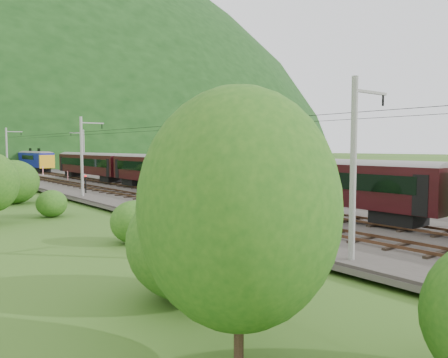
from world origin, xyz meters
TOP-DOWN VIEW (x-y plane):
  - ground at (0.00, 0.00)m, footprint 600.00×600.00m
  - railbed at (0.00, 10.00)m, footprint 14.00×220.00m
  - track_left at (-2.40, 10.00)m, footprint 2.40×220.00m
  - track_right at (2.40, 10.00)m, footprint 2.40×220.00m
  - catenary_left at (-6.12, 32.00)m, footprint 2.54×192.28m
  - catenary_right at (6.12, 32.00)m, footprint 2.54×192.28m
  - overhead_wires at (0.00, 10.00)m, footprint 4.83×198.00m
  - train at (2.40, 19.94)m, footprint 2.73×130.68m
  - hazard_post_near at (-0.12, 54.04)m, footprint 0.15×0.15m
  - hazard_post_far at (0.37, 68.11)m, footprint 0.17×0.17m
  - signal at (-4.86, 34.61)m, footprint 0.22×0.22m
  - vegetation_left at (-13.60, 20.49)m, footprint 9.68×148.33m
  - vegetation_right at (13.16, 27.42)m, footprint 6.69×96.48m

SIDE VIEW (x-z plane):
  - ground at x=0.00m, z-range 0.00..0.00m
  - railbed at x=0.00m, z-range 0.00..0.30m
  - track_left at x=-2.40m, z-range 0.24..0.51m
  - track_right at x=2.40m, z-range 0.24..0.51m
  - hazard_post_near at x=-0.12m, z-range 0.30..1.66m
  - vegetation_right at x=13.16m, z-range -0.23..2.39m
  - hazard_post_far at x=0.37m, z-range 0.30..1.94m
  - signal at x=-4.86m, z-range 0.47..2.42m
  - vegetation_left at x=-13.60m, z-range -0.89..6.10m
  - train at x=2.40m, z-range 0.91..5.64m
  - catenary_left at x=-6.12m, z-range 0.50..8.50m
  - catenary_right at x=6.12m, z-range 0.50..8.50m
  - overhead_wires at x=0.00m, z-range 7.08..7.12m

